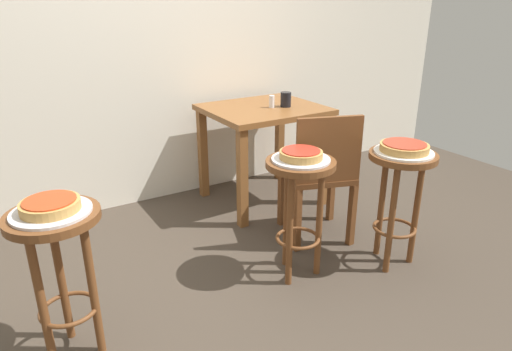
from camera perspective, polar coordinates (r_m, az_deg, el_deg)
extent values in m
plane|color=#42382D|center=(2.45, 0.74, -16.02)|extent=(6.00, 6.00, 0.00)
cylinder|color=brown|center=(2.63, 17.93, 2.32)|extent=(0.37, 0.37, 0.03)
cylinder|color=brown|center=(2.83, 15.41, -3.63)|extent=(0.04, 0.04, 0.66)
cylinder|color=brown|center=(2.66, 16.58, -5.44)|extent=(0.04, 0.04, 0.66)
cylinder|color=brown|center=(2.80, 19.37, -4.39)|extent=(0.04, 0.04, 0.66)
torus|color=brown|center=(2.80, 16.90, -6.28)|extent=(0.25, 0.25, 0.02)
cylinder|color=white|center=(2.62, 17.99, 2.80)|extent=(0.32, 0.32, 0.01)
cylinder|color=tan|center=(2.62, 18.05, 3.34)|extent=(0.26, 0.26, 0.04)
cylinder|color=#B23823|center=(2.61, 18.11, 3.82)|extent=(0.23, 0.23, 0.01)
cylinder|color=brown|center=(2.40, 5.61, 1.49)|extent=(0.37, 0.37, 0.03)
cylinder|color=brown|center=(2.62, 3.83, -4.88)|extent=(0.04, 0.04, 0.66)
cylinder|color=brown|center=(2.45, 4.24, -6.95)|extent=(0.04, 0.04, 0.66)
cylinder|color=brown|center=(2.56, 7.91, -5.80)|extent=(0.04, 0.04, 0.66)
torus|color=brown|center=(2.59, 5.26, -7.79)|extent=(0.25, 0.25, 0.02)
cylinder|color=silver|center=(2.39, 5.63, 2.02)|extent=(0.31, 0.31, 0.01)
cylinder|color=tan|center=(2.39, 5.65, 2.60)|extent=(0.23, 0.23, 0.04)
cylinder|color=red|center=(2.38, 5.67, 3.13)|extent=(0.20, 0.20, 0.01)
cylinder|color=brown|center=(1.99, -24.12, -4.76)|extent=(0.37, 0.37, 0.03)
cylinder|color=brown|center=(2.25, -23.23, -11.54)|extent=(0.04, 0.04, 0.66)
cylinder|color=brown|center=(2.10, -25.17, -14.43)|extent=(0.04, 0.04, 0.66)
cylinder|color=brown|center=(2.12, -19.72, -13.27)|extent=(0.04, 0.04, 0.66)
torus|color=brown|center=(2.21, -22.34, -15.17)|extent=(0.25, 0.25, 0.02)
cylinder|color=silver|center=(1.98, -24.22, -4.15)|extent=(0.31, 0.31, 0.01)
cylinder|color=tan|center=(1.97, -24.33, -3.47)|extent=(0.23, 0.23, 0.04)
cylinder|color=red|center=(1.96, -24.43, -2.86)|extent=(0.20, 0.20, 0.01)
cube|color=brown|center=(3.38, 0.95, 8.25)|extent=(0.82, 0.72, 0.04)
cube|color=brown|center=(3.06, -1.72, -0.45)|extent=(0.06, 0.06, 0.70)
cube|color=brown|center=(3.45, 8.76, 1.88)|extent=(0.06, 0.06, 0.70)
cube|color=brown|center=(3.58, -6.66, 2.71)|extent=(0.06, 0.06, 0.70)
cube|color=brown|center=(3.92, 2.97, 4.49)|extent=(0.06, 0.06, 0.70)
cylinder|color=black|center=(3.38, 3.74, 9.47)|extent=(0.08, 0.08, 0.11)
cylinder|color=white|center=(3.34, 1.98, 9.23)|extent=(0.04, 0.04, 0.09)
cube|color=brown|center=(2.94, 7.62, 0.22)|extent=(0.51, 0.51, 0.04)
cube|color=brown|center=(2.71, 9.11, 3.16)|extent=(0.39, 0.16, 0.40)
cube|color=brown|center=(3.25, 9.37, -2.12)|extent=(0.04, 0.04, 0.42)
cube|color=brown|center=(3.14, 3.22, -2.71)|extent=(0.04, 0.04, 0.42)
cube|color=brown|center=(2.95, 11.89, -4.83)|extent=(0.04, 0.04, 0.42)
cube|color=brown|center=(2.83, 5.17, -5.61)|extent=(0.04, 0.04, 0.42)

